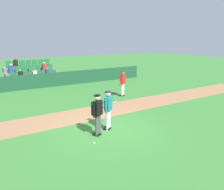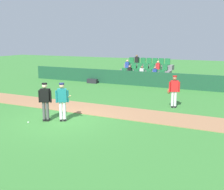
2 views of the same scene
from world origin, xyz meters
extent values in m
plane|color=#387A33|center=(0.00, 0.00, 0.00)|extent=(80.00, 80.00, 0.00)
cube|color=#9E704C|center=(0.00, 2.38, 0.01)|extent=(28.00, 2.13, 0.03)
cube|color=#19472D|center=(0.00, 10.38, 0.58)|extent=(20.00, 0.16, 1.16)
cube|color=slate|center=(0.00, 12.25, 0.15)|extent=(4.45, 2.95, 0.30)
cube|color=slate|center=(0.00, 11.40, 0.50)|extent=(4.35, 0.85, 0.40)
cube|color=#1E6B38|center=(-1.65, 11.30, 0.75)|extent=(0.44, 0.40, 0.08)
cube|color=#1E6B38|center=(-1.65, 11.52, 1.00)|extent=(0.44, 0.08, 0.50)
cube|color=#1E6B38|center=(-1.10, 11.30, 0.75)|extent=(0.44, 0.40, 0.08)
cube|color=#1E6B38|center=(-1.10, 11.52, 1.00)|extent=(0.44, 0.08, 0.50)
cube|color=black|center=(-1.10, 11.35, 1.05)|extent=(0.32, 0.22, 0.52)
sphere|color=#9E7051|center=(-1.10, 11.35, 1.40)|extent=(0.20, 0.20, 0.20)
cube|color=#1E6B38|center=(-0.55, 11.30, 0.75)|extent=(0.44, 0.40, 0.08)
cube|color=#1E6B38|center=(-0.55, 11.52, 1.00)|extent=(0.44, 0.08, 0.50)
cube|color=#1E6B38|center=(0.00, 11.30, 0.75)|extent=(0.44, 0.40, 0.08)
cube|color=#1E6B38|center=(0.00, 11.52, 1.00)|extent=(0.44, 0.08, 0.50)
cube|color=silver|center=(0.00, 11.35, 1.05)|extent=(0.32, 0.22, 0.52)
sphere|color=brown|center=(0.00, 11.35, 1.40)|extent=(0.20, 0.20, 0.20)
cube|color=#1E6B38|center=(0.55, 11.30, 0.75)|extent=(0.44, 0.40, 0.08)
cube|color=#1E6B38|center=(0.55, 11.52, 1.00)|extent=(0.44, 0.08, 0.50)
cube|color=#1E6B38|center=(1.10, 11.30, 0.75)|extent=(0.44, 0.40, 0.08)
cube|color=#1E6B38|center=(1.10, 11.52, 1.00)|extent=(0.44, 0.08, 0.50)
cube|color=#263F99|center=(1.10, 11.35, 1.05)|extent=(0.32, 0.22, 0.52)
sphere|color=#9E7051|center=(1.10, 11.35, 1.40)|extent=(0.20, 0.20, 0.20)
cube|color=#1E6B38|center=(1.65, 11.30, 0.75)|extent=(0.44, 0.40, 0.08)
cube|color=#1E6B38|center=(1.65, 11.52, 1.00)|extent=(0.44, 0.08, 0.50)
cube|color=slate|center=(0.00, 12.25, 0.90)|extent=(4.35, 0.85, 0.40)
cube|color=#1E6B38|center=(-1.65, 12.15, 1.15)|extent=(0.44, 0.40, 0.08)
cube|color=#1E6B38|center=(-1.65, 12.37, 1.40)|extent=(0.44, 0.08, 0.50)
cube|color=#263F99|center=(-1.65, 12.20, 1.45)|extent=(0.32, 0.22, 0.52)
sphere|color=tan|center=(-1.65, 12.20, 1.80)|extent=(0.20, 0.20, 0.20)
cube|color=#1E6B38|center=(-1.10, 12.15, 1.15)|extent=(0.44, 0.40, 0.08)
cube|color=#1E6B38|center=(-1.10, 12.37, 1.40)|extent=(0.44, 0.08, 0.50)
cube|color=#1E6B38|center=(-0.55, 12.15, 1.15)|extent=(0.44, 0.40, 0.08)
cube|color=#1E6B38|center=(-0.55, 12.37, 1.40)|extent=(0.44, 0.08, 0.50)
cube|color=#1E6B38|center=(0.00, 12.15, 1.15)|extent=(0.44, 0.40, 0.08)
cube|color=#1E6B38|center=(0.00, 12.37, 1.40)|extent=(0.44, 0.08, 0.50)
cube|color=#1E6B38|center=(0.55, 12.15, 1.15)|extent=(0.44, 0.40, 0.08)
cube|color=#1E6B38|center=(0.55, 12.37, 1.40)|extent=(0.44, 0.08, 0.50)
cube|color=#1E6B38|center=(1.10, 12.15, 1.15)|extent=(0.44, 0.40, 0.08)
cube|color=#1E6B38|center=(1.10, 12.37, 1.40)|extent=(0.44, 0.08, 0.50)
cube|color=red|center=(1.10, 12.20, 1.45)|extent=(0.32, 0.22, 0.52)
sphere|color=tan|center=(1.10, 12.20, 1.80)|extent=(0.20, 0.20, 0.20)
cube|color=#1E6B38|center=(1.65, 12.15, 1.15)|extent=(0.44, 0.40, 0.08)
cube|color=#1E6B38|center=(1.65, 12.37, 1.40)|extent=(0.44, 0.08, 0.50)
cube|color=slate|center=(0.00, 13.10, 1.30)|extent=(4.35, 0.85, 0.40)
cube|color=#1E6B38|center=(-1.65, 13.00, 1.55)|extent=(0.44, 0.40, 0.08)
cube|color=#1E6B38|center=(-1.65, 13.22, 1.80)|extent=(0.44, 0.08, 0.50)
cube|color=#1E6B38|center=(-1.10, 13.00, 1.55)|extent=(0.44, 0.40, 0.08)
cube|color=#1E6B38|center=(-1.10, 13.22, 1.80)|extent=(0.44, 0.08, 0.50)
cube|color=black|center=(-1.10, 13.05, 1.85)|extent=(0.32, 0.22, 0.52)
sphere|color=brown|center=(-1.10, 13.05, 2.20)|extent=(0.20, 0.20, 0.20)
cube|color=#1E6B38|center=(-0.55, 13.00, 1.55)|extent=(0.44, 0.40, 0.08)
cube|color=#1E6B38|center=(-0.55, 13.22, 1.80)|extent=(0.44, 0.08, 0.50)
cube|color=#1E6B38|center=(0.00, 13.00, 1.55)|extent=(0.44, 0.40, 0.08)
cube|color=#1E6B38|center=(0.00, 13.22, 1.80)|extent=(0.44, 0.08, 0.50)
cube|color=#1E6B38|center=(0.55, 13.00, 1.55)|extent=(0.44, 0.40, 0.08)
cube|color=#1E6B38|center=(0.55, 13.22, 1.80)|extent=(0.44, 0.08, 0.50)
cube|color=#1E6B38|center=(1.10, 13.00, 1.55)|extent=(0.44, 0.40, 0.08)
cube|color=#1E6B38|center=(1.10, 13.22, 1.80)|extent=(0.44, 0.08, 0.50)
cube|color=#1E6B38|center=(1.65, 13.00, 1.55)|extent=(0.44, 0.40, 0.08)
cube|color=#1E6B38|center=(1.65, 13.22, 1.80)|extent=(0.44, 0.08, 0.50)
cylinder|color=white|center=(0.09, -0.10, 0.45)|extent=(0.14, 0.14, 0.90)
cylinder|color=white|center=(0.22, -0.01, 0.45)|extent=(0.14, 0.14, 0.90)
cube|color=black|center=(0.05, -0.05, 0.05)|extent=(0.24, 0.28, 0.10)
cube|color=black|center=(0.19, 0.04, 0.05)|extent=(0.24, 0.28, 0.10)
cube|color=#197075|center=(0.15, -0.05, 1.20)|extent=(0.45, 0.41, 0.60)
cylinder|color=#197075|center=(-0.05, -0.19, 1.15)|extent=(0.09, 0.09, 0.55)
cylinder|color=#197075|center=(0.36, 0.08, 1.15)|extent=(0.09, 0.09, 0.55)
sphere|color=tan|center=(0.15, -0.05, 1.63)|extent=(0.22, 0.22, 0.22)
cylinder|color=#191E4C|center=(0.15, -0.05, 1.73)|extent=(0.23, 0.23, 0.06)
cube|color=#191E4C|center=(0.10, 0.03, 1.70)|extent=(0.22, 0.20, 0.02)
cylinder|color=tan|center=(0.31, 0.17, 1.05)|extent=(0.66, 0.55, 0.41)
cylinder|color=#4C4C4C|center=(-0.62, -0.41, 0.45)|extent=(0.14, 0.14, 0.90)
cylinder|color=#4C4C4C|center=(-0.47, -0.34, 0.45)|extent=(0.14, 0.14, 0.90)
cube|color=black|center=(-0.64, -0.36, 0.05)|extent=(0.22, 0.29, 0.10)
cube|color=black|center=(-0.49, -0.29, 0.05)|extent=(0.22, 0.29, 0.10)
cube|color=black|center=(-0.54, -0.38, 1.20)|extent=(0.46, 0.37, 0.60)
cylinder|color=black|center=(-0.77, -0.48, 1.15)|extent=(0.09, 0.09, 0.55)
cylinder|color=black|center=(-0.31, -0.27, 1.15)|extent=(0.09, 0.09, 0.55)
sphere|color=beige|center=(-0.54, -0.38, 1.63)|extent=(0.22, 0.22, 0.22)
cylinder|color=black|center=(-0.54, -0.38, 1.73)|extent=(0.23, 0.23, 0.06)
cube|color=black|center=(-0.58, -0.29, 1.70)|extent=(0.21, 0.18, 0.02)
cube|color=black|center=(-0.60, -0.26, 1.20)|extent=(0.43, 0.25, 0.56)
cylinder|color=silver|center=(4.09, 4.51, 0.45)|extent=(0.14, 0.14, 0.90)
cylinder|color=silver|center=(4.24, 4.57, 0.45)|extent=(0.14, 0.14, 0.90)
cube|color=black|center=(4.07, 4.56, 0.05)|extent=(0.21, 0.29, 0.10)
cube|color=black|center=(4.22, 4.62, 0.05)|extent=(0.21, 0.29, 0.10)
cube|color=red|center=(4.17, 4.54, 1.20)|extent=(0.45, 0.35, 0.60)
cylinder|color=red|center=(3.94, 4.44, 1.15)|extent=(0.09, 0.09, 0.55)
cylinder|color=red|center=(4.40, 4.63, 1.15)|extent=(0.09, 0.09, 0.55)
sphere|color=#9E7051|center=(4.17, 4.54, 1.63)|extent=(0.22, 0.22, 0.22)
cylinder|color=#B21919|center=(4.17, 4.54, 1.73)|extent=(0.23, 0.23, 0.06)
cube|color=#B21919|center=(4.13, 4.63, 1.70)|extent=(0.21, 0.18, 0.02)
ellipsoid|color=brown|center=(3.90, 4.48, 0.90)|extent=(0.23, 0.19, 0.28)
sphere|color=white|center=(-1.06, -0.97, 0.04)|extent=(0.07, 0.07, 0.07)
camera|label=1|loc=(-4.88, -8.22, 3.96)|focal=37.10mm
camera|label=2|loc=(7.18, -9.75, 3.66)|focal=43.17mm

